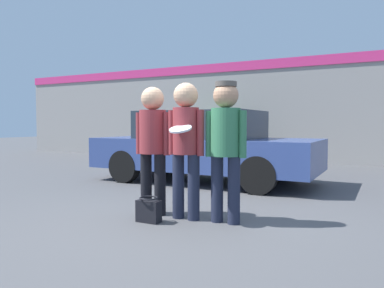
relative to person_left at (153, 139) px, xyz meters
The scene contains 8 objects.
ground_plane 1.15m from the person_left, ahead, with size 56.00×56.00×0.00m, color #4C4C4F.
storefront_building 7.82m from the person_left, 85.95° to the left, with size 24.00×0.22×3.27m.
person_left is the anchor object (origin of this frame).
person_middle_with_frisbee 0.52m from the person_left, ahead, with size 0.50×0.54×1.72m.
person_right 1.03m from the person_left, ahead, with size 0.53×0.36×1.71m.
parked_car_near 2.94m from the person_left, 102.38° to the left, with size 4.59×1.95×1.47m.
shrub 7.16m from the person_left, 107.38° to the left, with size 1.50×1.50×1.50m.
handbag 0.96m from the person_left, 63.93° to the right, with size 0.30×0.23×0.31m.
Camera 1 is at (2.21, -4.15, 1.20)m, focal length 35.00 mm.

